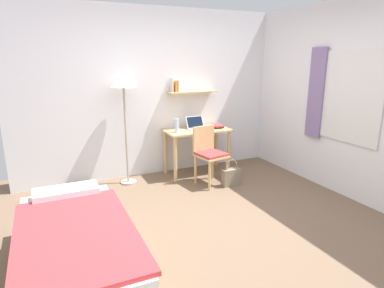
{
  "coord_description": "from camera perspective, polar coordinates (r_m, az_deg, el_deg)",
  "views": [
    {
      "loc": [
        -1.68,
        -2.95,
        1.86
      ],
      "look_at": [
        -0.09,
        0.51,
        0.85
      ],
      "focal_mm": 30.79,
      "sensor_mm": 36.0,
      "label": 1
    }
  ],
  "objects": [
    {
      "name": "laptop",
      "position": [
        5.32,
        0.65,
        3.22
      ],
      "size": [
        0.3,
        0.23,
        0.2
      ],
      "color": "#B7BABF",
      "rests_on": "desk"
    },
    {
      "name": "bed",
      "position": [
        3.16,
        -19.42,
        -16.93
      ],
      "size": [
        0.94,
        1.89,
        0.54
      ],
      "color": "tan",
      "rests_on": "ground_plane"
    },
    {
      "name": "wall_right",
      "position": [
        4.77,
        26.56,
        6.61
      ],
      "size": [
        0.1,
        4.4,
        2.6
      ],
      "color": "white",
      "rests_on": "ground_plane"
    },
    {
      "name": "desk",
      "position": [
        5.31,
        0.89,
        1.04
      ],
      "size": [
        1.04,
        0.53,
        0.73
      ],
      "color": "tan",
      "rests_on": "ground_plane"
    },
    {
      "name": "desk_chair",
      "position": [
        4.9,
        2.94,
        -1.44
      ],
      "size": [
        0.46,
        0.48,
        0.87
      ],
      "color": "tan",
      "rests_on": "ground_plane"
    },
    {
      "name": "water_bottle",
      "position": [
        5.04,
        -2.68,
        3.18
      ],
      "size": [
        0.06,
        0.06,
        0.21
      ],
      "primitive_type": "cylinder",
      "color": "silver",
      "rests_on": "desk"
    },
    {
      "name": "ground_plane",
      "position": [
        3.87,
        4.45,
        -13.93
      ],
      "size": [
        5.28,
        5.28,
        0.0
      ],
      "primitive_type": "plane",
      "color": "brown"
    },
    {
      "name": "standing_lamp",
      "position": [
        4.82,
        -11.79,
        9.81
      ],
      "size": [
        0.38,
        0.38,
        1.67
      ],
      "color": "#B2A893",
      "rests_on": "ground_plane"
    },
    {
      "name": "book_stack",
      "position": [
        5.43,
        4.38,
        3.13
      ],
      "size": [
        0.18,
        0.25,
        0.05
      ],
      "color": "#333338",
      "rests_on": "desk"
    },
    {
      "name": "wall_back",
      "position": [
        5.28,
        -6.08,
        8.69
      ],
      "size": [
        4.4,
        0.27,
        2.6
      ],
      "color": "white",
      "rests_on": "ground_plane"
    },
    {
      "name": "handbag",
      "position": [
        4.94,
        6.78,
        -5.61
      ],
      "size": [
        0.28,
        0.11,
        0.41
      ],
      "color": "gray",
      "rests_on": "ground_plane"
    }
  ]
}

